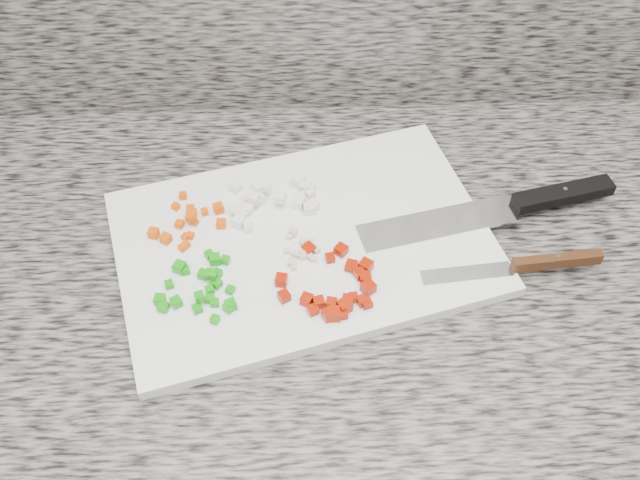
{
  "coord_description": "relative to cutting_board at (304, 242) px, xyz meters",
  "views": [
    {
      "loc": [
        -0.1,
        0.88,
        1.61
      ],
      "look_at": [
        -0.07,
        1.44,
        0.94
      ],
      "focal_mm": 40.0,
      "sensor_mm": 36.0,
      "label": 1
    }
  ],
  "objects": [
    {
      "name": "cabinet",
      "position": [
        0.09,
        -0.02,
        -0.48
      ],
      "size": [
        3.92,
        0.62,
        0.86
      ],
      "primitive_type": "cube",
      "color": "silver",
      "rests_on": "ground"
    },
    {
      "name": "countertop",
      "position": [
        0.09,
        -0.02,
        -0.03
      ],
      "size": [
        3.96,
        0.64,
        0.04
      ],
      "primitive_type": "cube",
      "color": "slate",
      "rests_on": "cabinet"
    },
    {
      "name": "cutting_board",
      "position": [
        0.0,
        0.0,
        0.0
      ],
      "size": [
        0.53,
        0.42,
        0.02
      ],
      "primitive_type": "cube",
      "rotation": [
        0.0,
        0.0,
        0.27
      ],
      "color": "white",
      "rests_on": "countertop"
    },
    {
      "name": "carrot_pile",
      "position": [
        -0.15,
        0.03,
        0.02
      ],
      "size": [
        0.1,
        0.1,
        0.02
      ],
      "color": "#E14F04",
      "rests_on": "cutting_board"
    },
    {
      "name": "onion_pile",
      "position": [
        -0.04,
        0.06,
        0.02
      ],
      "size": [
        0.12,
        0.09,
        0.02
      ],
      "color": "white",
      "rests_on": "cutting_board"
    },
    {
      "name": "green_pepper_pile",
      "position": [
        -0.12,
        -0.07,
        0.01
      ],
      "size": [
        0.1,
        0.11,
        0.02
      ],
      "color": "#14970D",
      "rests_on": "cutting_board"
    },
    {
      "name": "red_pepper_pile",
      "position": [
        0.04,
        -0.08,
        0.01
      ],
      "size": [
        0.12,
        0.12,
        0.01
      ],
      "color": "#9F1602",
      "rests_on": "cutting_board"
    },
    {
      "name": "garlic_pile",
      "position": [
        -0.0,
        -0.02,
        0.01
      ],
      "size": [
        0.05,
        0.06,
        0.01
      ],
      "color": "beige",
      "rests_on": "cutting_board"
    },
    {
      "name": "chef_knife",
      "position": [
        0.29,
        0.04,
        0.01
      ],
      "size": [
        0.35,
        0.11,
        0.02
      ],
      "rotation": [
        0.0,
        0.0,
        0.23
      ],
      "color": "white",
      "rests_on": "cutting_board"
    },
    {
      "name": "paring_knife",
      "position": [
        0.28,
        -0.06,
        0.01
      ],
      "size": [
        0.22,
        0.04,
        0.02
      ],
      "rotation": [
        0.0,
        0.0,
        0.09
      ],
      "color": "white",
      "rests_on": "cutting_board"
    }
  ]
}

